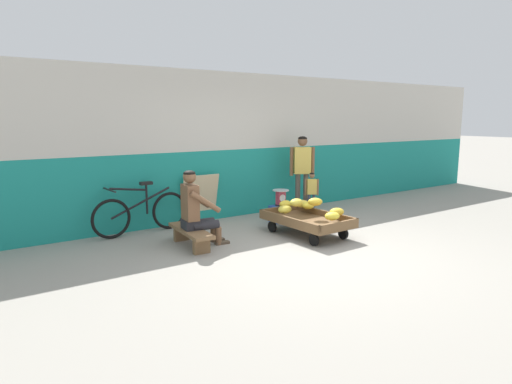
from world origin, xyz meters
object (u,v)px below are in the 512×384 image
banana_cart (307,221)px  vendor_seated (196,209)px  sign_board (200,199)px  customer_adult (302,166)px  weighing_scale (281,197)px  customer_child (312,190)px  low_bench (191,234)px  plastic_crate (281,214)px  bicycle_near_left (141,213)px

banana_cart → vendor_seated: size_ratio=1.28×
sign_board → customer_adult: 2.14m
vendor_seated → weighing_scale: (1.99, 0.51, -0.11)m
customer_child → weighing_scale: bearing=178.9°
sign_board → customer_adult: size_ratio=0.58×
sign_board → customer_adult: (2.03, -0.47, 0.51)m
customer_child → low_bench: bearing=-170.1°
customer_child → plastic_crate: bearing=178.8°
bicycle_near_left → sign_board: size_ratio=1.88×
weighing_scale → sign_board: (-1.23, 0.81, -0.02)m
low_bench → plastic_crate: bearing=13.7°
sign_board → customer_child: 2.14m
bicycle_near_left → customer_adult: customer_adult is taller
banana_cart → customer_child: (0.98, 0.98, 0.29)m
sign_board → vendor_seated: bearing=-119.6°
banana_cart → vendor_seated: 1.84m
customer_adult → customer_child: customer_adult is taller
plastic_crate → weighing_scale: size_ratio=1.20×
customer_adult → customer_child: bearing=-99.1°
low_bench → vendor_seated: vendor_seated is taller
bicycle_near_left → customer_adult: size_ratio=1.08×
banana_cart → low_bench: bearing=164.8°
plastic_crate → vendor_seated: bearing=-165.5°
vendor_seated → sign_board: (0.75, 1.33, -0.13)m
plastic_crate → customer_adult: (0.79, 0.34, 0.80)m
plastic_crate → customer_child: bearing=-1.2°
customer_child → sign_board: bearing=157.2°
banana_cart → vendor_seated: bearing=164.4°
sign_board → customer_child: (1.97, -0.83, 0.09)m
bicycle_near_left → plastic_crate: bearing=-14.9°
low_bench → bicycle_near_left: 1.20m
sign_board → low_bench: bearing=-122.6°
customer_adult → weighing_scale: bearing=-156.8°
banana_cart → vendor_seated: (-1.74, 0.49, 0.33)m
plastic_crate → customer_child: (0.74, -0.02, 0.38)m
banana_cart → customer_child: 1.42m
bicycle_near_left → customer_child: bearing=-11.8°
plastic_crate → weighing_scale: (-0.00, -0.00, 0.30)m
bicycle_near_left → customer_adult: bearing=-5.3°
customer_adult → low_bench: bearing=-163.6°
weighing_scale → plastic_crate: bearing=90.0°
bicycle_near_left → vendor_seated: bearing=-70.4°
sign_board → customer_child: sign_board is taller
banana_cart → low_bench: size_ratio=1.30×
vendor_seated → customer_adult: (2.78, 0.85, 0.38)m
banana_cart → weighing_scale: (0.24, 1.00, 0.21)m
banana_cart → plastic_crate: 1.03m
low_bench → plastic_crate: size_ratio=3.11×
low_bench → bicycle_near_left: size_ratio=0.67×
low_bench → vendor_seated: bearing=-6.7°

